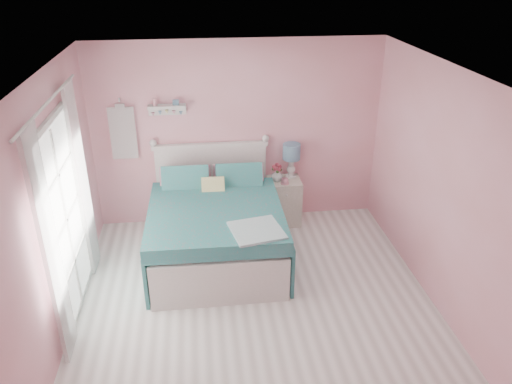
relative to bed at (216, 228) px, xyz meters
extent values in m
plane|color=beige|center=(0.39, -1.21, -0.41)|extent=(4.50, 4.50, 0.00)
plane|color=#D7888E|center=(0.39, 1.04, 0.89)|extent=(4.00, 0.00, 4.00)
plane|color=#D7888E|center=(-1.61, -1.21, 0.89)|extent=(0.00, 4.50, 4.50)
plane|color=#D7888E|center=(2.39, -1.21, 0.89)|extent=(0.00, 4.50, 4.50)
plane|color=white|center=(0.39, -1.21, 2.19)|extent=(4.50, 4.50, 0.00)
cube|color=silver|center=(0.00, -0.03, -0.19)|extent=(1.54, 2.02, 0.44)
cube|color=silver|center=(0.00, -0.03, 0.11)|extent=(1.48, 1.96, 0.16)
cube|color=silver|center=(0.00, 0.98, 0.16)|extent=(1.55, 0.07, 1.14)
cube|color=silver|center=(0.00, 0.98, 0.76)|extent=(1.61, 0.09, 0.06)
cube|color=silver|center=(0.00, -1.02, -0.13)|extent=(1.55, 0.06, 0.56)
cube|color=teal|center=(0.00, -0.18, 0.28)|extent=(1.66, 1.76, 0.18)
cube|color=#CE859C|center=(-0.36, 0.66, 0.39)|extent=(0.68, 0.29, 0.43)
cube|color=#CE859C|center=(0.36, 0.66, 0.39)|extent=(0.68, 0.29, 0.43)
cube|color=#CCBC59|center=(0.00, 0.38, 0.39)|extent=(0.30, 0.22, 0.31)
cube|color=beige|center=(1.02, 0.79, -0.07)|extent=(0.47, 0.43, 0.67)
cube|color=silver|center=(1.02, 0.59, 0.13)|extent=(0.41, 0.02, 0.16)
sphere|color=white|center=(1.02, 0.57, 0.13)|extent=(0.03, 0.03, 0.03)
cylinder|color=white|center=(1.14, 0.90, 0.28)|extent=(0.16, 0.16, 0.02)
cylinder|color=white|center=(1.14, 0.90, 0.41)|extent=(0.08, 0.08, 0.27)
cylinder|color=#6289A4|center=(1.14, 0.90, 0.65)|extent=(0.25, 0.25, 0.23)
imported|color=silver|center=(0.91, 0.78, 0.35)|extent=(0.17, 0.17, 0.17)
imported|color=pink|center=(1.01, 0.67, 0.30)|extent=(0.10, 0.10, 0.08)
sphere|color=#BE4053|center=(0.91, 0.78, 0.51)|extent=(0.06, 0.06, 0.06)
sphere|color=#BE4053|center=(0.95, 0.80, 0.47)|extent=(0.06, 0.06, 0.06)
sphere|color=#BE4053|center=(0.87, 0.79, 0.48)|extent=(0.06, 0.06, 0.06)
sphere|color=#BE4053|center=(0.93, 0.75, 0.45)|extent=(0.06, 0.06, 0.06)
sphere|color=#BE4053|center=(0.88, 0.76, 0.46)|extent=(0.06, 0.06, 0.06)
cube|color=silver|center=(-0.55, 0.96, 1.34)|extent=(0.50, 0.14, 0.04)
cube|color=silver|center=(-0.55, 1.02, 1.27)|extent=(0.50, 0.03, 0.12)
cylinder|color=#D18C99|center=(-0.70, 0.96, 1.41)|extent=(0.06, 0.06, 0.10)
cube|color=#6289A4|center=(-0.43, 0.96, 1.39)|extent=(0.08, 0.06, 0.07)
cube|color=white|center=(-1.16, 0.97, 0.99)|extent=(0.34, 0.03, 0.72)
cube|color=silver|center=(-1.58, -0.81, 1.72)|extent=(0.04, 1.32, 0.06)
cube|color=silver|center=(-1.58, -0.81, -0.38)|extent=(0.04, 1.32, 0.06)
cube|color=silver|center=(-1.58, -1.44, 0.64)|extent=(0.04, 0.06, 2.10)
cube|color=silver|center=(-1.58, -0.18, 0.64)|extent=(0.04, 0.06, 2.10)
cube|color=white|center=(-1.58, -0.81, 0.67)|extent=(0.02, 1.20, 2.04)
cube|color=white|center=(-1.53, -1.55, 0.77)|extent=(0.04, 0.40, 2.32)
cube|color=white|center=(-1.53, -0.07, 0.77)|extent=(0.04, 0.40, 2.32)
camera|label=1|loc=(-0.16, -5.55, 3.20)|focal=35.00mm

